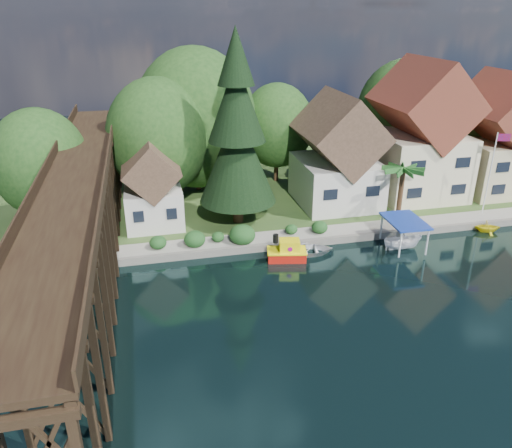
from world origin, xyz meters
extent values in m
plane|color=black|center=(0.00, 0.00, 0.00)|extent=(140.00, 140.00, 0.00)
cube|color=#2B481D|center=(0.00, 34.00, 0.25)|extent=(140.00, 52.00, 0.50)
cube|color=slate|center=(4.00, 8.00, 0.31)|extent=(60.00, 0.40, 0.62)
cube|color=gray|center=(6.00, 9.30, 0.53)|extent=(50.00, 2.60, 0.06)
cube|color=black|center=(-16.00, -12.80, 4.00)|extent=(4.00, 0.36, 8.00)
cube|color=black|center=(-16.00, -9.60, 4.00)|extent=(4.00, 0.36, 8.00)
cube|color=black|center=(-16.00, -6.40, 4.00)|extent=(4.00, 0.36, 8.00)
cube|color=black|center=(-16.00, -3.20, 4.00)|extent=(4.00, 0.36, 8.00)
cube|color=black|center=(-16.00, 0.00, 4.00)|extent=(4.00, 0.36, 8.00)
cube|color=black|center=(-16.00, 3.20, 4.00)|extent=(4.00, 0.36, 8.00)
cube|color=black|center=(-16.00, 6.40, 4.00)|extent=(4.00, 0.36, 8.00)
cube|color=black|center=(-16.00, 9.60, 4.00)|extent=(4.00, 0.36, 8.00)
cube|color=black|center=(-16.00, 12.80, 4.00)|extent=(4.00, 0.36, 8.00)
cube|color=black|center=(-16.00, 16.00, 4.00)|extent=(4.00, 0.36, 8.00)
cube|color=black|center=(-16.00, 19.20, 4.00)|extent=(4.00, 0.36, 8.00)
cube|color=black|center=(-16.00, 22.40, 4.00)|extent=(4.00, 0.36, 8.00)
cube|color=black|center=(-16.00, 25.60, 4.00)|extent=(4.00, 0.36, 8.00)
cube|color=black|center=(-17.75, 6.00, 8.05)|extent=(0.35, 44.00, 0.35)
cube|color=black|center=(-14.25, 6.00, 8.05)|extent=(0.35, 44.00, 0.35)
cube|color=black|center=(-16.00, 6.00, 8.35)|extent=(4.00, 44.00, 0.30)
cube|color=black|center=(-18.00, 6.00, 8.90)|extent=(0.12, 44.00, 0.80)
cube|color=black|center=(-14.00, 6.00, 8.90)|extent=(0.12, 44.00, 0.80)
cube|color=silver|center=(7.00, 16.00, 2.75)|extent=(7.50, 8.00, 4.50)
cube|color=#473225|center=(7.00, 16.00, 7.70)|extent=(7.64, 8.64, 7.64)
cube|color=black|center=(4.90, 11.96, 2.98)|extent=(1.35, 0.08, 1.00)
cube|color=black|center=(9.10, 11.96, 2.98)|extent=(1.35, 0.08, 1.00)
cube|color=beige|center=(16.00, 16.50, 3.75)|extent=(8.50, 8.50, 6.50)
cube|color=brown|center=(16.00, 16.50, 10.06)|extent=(8.65, 9.18, 8.65)
cube|color=black|center=(13.62, 12.21, 4.08)|extent=(1.53, 0.08, 1.00)
cube|color=black|center=(18.38, 12.21, 4.08)|extent=(1.53, 0.08, 1.00)
cube|color=beige|center=(25.00, 16.00, 3.25)|extent=(8.00, 8.00, 5.50)
cube|color=brown|center=(25.00, 16.00, 8.88)|extent=(8.15, 8.64, 8.15)
cube|color=black|center=(22.76, 11.96, 3.53)|extent=(1.44, 0.08, 1.00)
cube|color=silver|center=(-11.00, 14.50, 2.25)|extent=(5.00, 5.00, 3.50)
cube|color=#473225|center=(-11.00, 14.50, 5.80)|extent=(5.09, 5.40, 5.09)
cube|color=black|center=(-12.40, 11.96, 2.43)|extent=(0.90, 0.08, 1.00)
cube|color=black|center=(-9.60, 11.96, 2.43)|extent=(0.90, 0.08, 1.00)
cylinder|color=#382314|center=(-10.00, 19.00, 2.75)|extent=(0.50, 0.50, 4.50)
ellipsoid|color=#1B4117|center=(-10.00, 19.00, 7.50)|extent=(4.40, 4.40, 5.06)
cylinder|color=#382314|center=(-6.00, 23.00, 2.98)|extent=(0.50, 0.50, 4.95)
ellipsoid|color=#1B4117|center=(-6.00, 23.00, 8.20)|extent=(5.00, 5.00, 5.75)
cylinder|color=#382314|center=(3.00, 24.00, 2.52)|extent=(0.50, 0.50, 4.05)
ellipsoid|color=#1B4117|center=(3.00, 24.00, 6.80)|extent=(4.00, 4.00, 4.60)
cylinder|color=#382314|center=(18.00, 24.00, 2.75)|extent=(0.50, 0.50, 4.50)
ellipsoid|color=#1B4117|center=(18.00, 24.00, 7.50)|extent=(4.60, 4.60, 5.29)
cylinder|color=#382314|center=(26.00, 20.00, 2.30)|extent=(0.50, 0.50, 3.60)
ellipsoid|color=#1B4117|center=(26.00, 20.00, 6.10)|extent=(3.80, 3.80, 4.37)
cylinder|color=#382314|center=(-20.00, 15.00, 2.52)|extent=(0.50, 0.50, 4.05)
ellipsoid|color=#1B4117|center=(-20.00, 15.00, 6.80)|extent=(4.00, 4.00, 4.60)
ellipsoid|color=#18441A|center=(-8.00, 9.20, 1.27)|extent=(1.98, 1.98, 1.53)
ellipsoid|color=#18441A|center=(-6.00, 9.50, 1.09)|extent=(1.54, 1.54, 1.19)
ellipsoid|color=#18441A|center=(-4.00, 9.00, 1.35)|extent=(2.20, 2.20, 1.70)
ellipsoid|color=#18441A|center=(-11.00, 9.40, 1.18)|extent=(1.76, 1.76, 1.36)
ellipsoid|color=#18441A|center=(0.50, 9.60, 1.09)|extent=(1.54, 1.54, 1.19)
ellipsoid|color=#18441A|center=(3.00, 9.30, 1.18)|extent=(1.76, 1.76, 1.36)
cylinder|color=#382314|center=(-3.48, 13.48, 2.07)|extent=(0.94, 0.94, 3.15)
cone|color=black|center=(-3.48, 13.48, 6.79)|extent=(6.92, 6.92, 8.39)
cone|color=black|center=(-3.48, 13.48, 11.51)|extent=(5.03, 5.03, 6.82)
cone|color=black|center=(-3.48, 13.48, 15.18)|extent=(3.15, 3.15, 4.72)
cylinder|color=#382314|center=(11.23, 10.66, 2.81)|extent=(0.46, 0.46, 4.61)
ellipsoid|color=#194717|center=(11.23, 10.66, 5.32)|extent=(4.56, 4.56, 1.05)
cylinder|color=white|center=(19.81, 10.01, 4.46)|extent=(0.11, 0.11, 7.93)
cube|color=red|center=(20.40, 9.83, 7.97)|extent=(1.09, 0.38, 0.68)
cube|color=red|center=(-0.93, 6.09, 0.36)|extent=(3.31, 2.21, 0.81)
cube|color=#FDEC0D|center=(-0.93, 6.09, 0.79)|extent=(3.43, 2.33, 0.10)
cube|color=#FDEC0D|center=(-0.73, 6.05, 1.22)|extent=(1.84, 1.52, 1.01)
cylinder|color=black|center=(-1.83, 6.28, 1.88)|extent=(0.45, 0.45, 0.71)
cylinder|color=#9E0C77|center=(-0.86, 5.44, 1.22)|extent=(0.37, 0.15, 0.37)
cylinder|color=#9E0C77|center=(-0.61, 6.67, 1.22)|extent=(0.37, 0.15, 0.37)
cylinder|color=#9E0C77|center=(0.06, 5.89, 1.22)|extent=(0.15, 0.37, 0.37)
imported|color=silver|center=(1.09, 6.66, 0.43)|extent=(4.51, 3.50, 0.86)
imported|color=white|center=(9.09, 5.69, 0.65)|extent=(3.40, 1.39, 1.30)
cube|color=#18369E|center=(9.09, 5.69, 2.60)|extent=(3.01, 4.26, 0.16)
cylinder|color=white|center=(10.19, 3.83, 1.43)|extent=(0.16, 0.16, 2.34)
cylinder|color=white|center=(10.32, 7.46, 1.43)|extent=(0.16, 0.16, 2.34)
cylinder|color=white|center=(7.85, 3.91, 1.43)|extent=(0.16, 0.16, 2.34)
cylinder|color=white|center=(7.99, 7.55, 1.43)|extent=(0.16, 0.16, 2.34)
imported|color=yellow|center=(18.34, 7.17, 0.60)|extent=(2.75, 2.53, 1.21)
camera|label=1|loc=(-11.42, -28.33, 19.02)|focal=35.00mm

